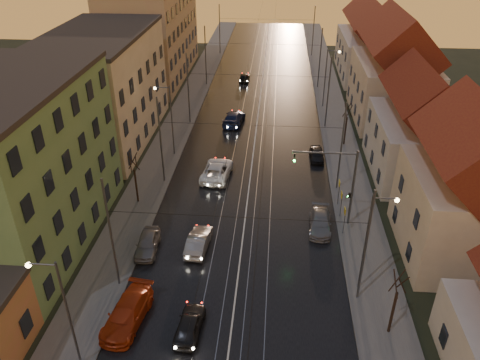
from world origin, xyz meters
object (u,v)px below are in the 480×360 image
(traffic_light_mast, at_px, (342,178))
(driving_car_2, at_px, (217,170))
(parked_left_3, at_px, (147,243))
(driving_car_1, at_px, (199,241))
(driving_car_0, at_px, (190,325))
(driving_car_4, at_px, (244,77))
(street_lamp_1, at_px, (372,235))
(parked_left_2, at_px, (127,313))
(street_lamp_3, at_px, (328,73))
(parked_right_1, at_px, (320,223))
(street_lamp_2, at_px, (168,114))
(parked_right_2, at_px, (317,154))
(driving_car_3, at_px, (234,118))
(street_lamp_0, at_px, (61,305))

(traffic_light_mast, height_order, driving_car_2, traffic_light_mast)
(parked_left_3, bearing_deg, driving_car_1, 4.37)
(driving_car_0, distance_m, driving_car_4, 51.26)
(driving_car_2, distance_m, driving_car_4, 30.93)
(street_lamp_1, bearing_deg, parked_left_2, -164.53)
(traffic_light_mast, height_order, driving_car_0, traffic_light_mast)
(street_lamp_3, bearing_deg, parked_left_3, -116.80)
(parked_left_2, relative_size, parked_right_1, 1.18)
(street_lamp_1, xyz_separation_m, driving_car_2, (-12.52, 15.37, -4.10))
(street_lamp_2, bearing_deg, street_lamp_3, 41.31)
(street_lamp_3, height_order, driving_car_1, street_lamp_3)
(street_lamp_1, distance_m, parked_right_2, 20.65)
(parked_left_3, bearing_deg, parked_right_1, 12.77)
(parked_right_1, bearing_deg, parked_right_2, 91.15)
(parked_right_2, bearing_deg, driving_car_4, 109.53)
(street_lamp_3, relative_size, driving_car_0, 2.06)
(traffic_light_mast, distance_m, driving_car_1, 12.84)
(driving_car_2, bearing_deg, traffic_light_mast, 152.25)
(parked_right_1, bearing_deg, driving_car_3, 116.58)
(street_lamp_1, relative_size, driving_car_4, 2.12)
(driving_car_4, xyz_separation_m, parked_left_2, (-4.08, -50.73, 0.12))
(traffic_light_mast, distance_m, parked_right_1, 4.30)
(street_lamp_0, bearing_deg, street_lamp_1, 23.72)
(driving_car_0, distance_m, driving_car_2, 20.35)
(driving_car_4, bearing_deg, parked_left_2, 86.20)
(driving_car_0, xyz_separation_m, driving_car_3, (-0.26, 34.15, 0.13))
(street_lamp_0, relative_size, street_lamp_2, 1.00)
(street_lamp_2, height_order, driving_car_3, street_lamp_2)
(street_lamp_0, xyz_separation_m, driving_car_1, (5.65, 11.67, -4.17))
(parked_left_2, xyz_separation_m, parked_right_1, (13.43, 11.60, -0.12))
(street_lamp_3, relative_size, driving_car_2, 1.41)
(parked_right_1, bearing_deg, street_lamp_0, -132.44)
(driving_car_4, bearing_deg, parked_right_1, 104.24)
(traffic_light_mast, height_order, parked_left_3, traffic_light_mast)
(parked_left_2, bearing_deg, driving_car_2, 87.75)
(parked_right_2, bearing_deg, parked_left_2, -120.67)
(street_lamp_2, distance_m, driving_car_4, 27.36)
(traffic_light_mast, relative_size, parked_right_2, 1.96)
(parked_left_2, xyz_separation_m, parked_left_3, (-0.58, 7.56, -0.07))
(driving_car_0, xyz_separation_m, parked_right_2, (9.68, 25.06, -0.04))
(driving_car_3, bearing_deg, driving_car_0, 96.91)
(street_lamp_3, xyz_separation_m, traffic_light_mast, (-1.11, -28.00, -0.29))
(street_lamp_0, height_order, driving_car_2, street_lamp_0)
(driving_car_2, bearing_deg, driving_car_0, 97.22)
(street_lamp_3, xyz_separation_m, driving_car_4, (-11.95, 10.30, -4.24))
(driving_car_4, bearing_deg, driving_car_3, 90.50)
(street_lamp_2, height_order, driving_car_2, street_lamp_2)
(driving_car_3, height_order, parked_left_3, driving_car_3)
(parked_left_2, bearing_deg, street_lamp_2, 102.90)
(driving_car_1, xyz_separation_m, parked_left_2, (-3.47, -8.11, 0.05))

